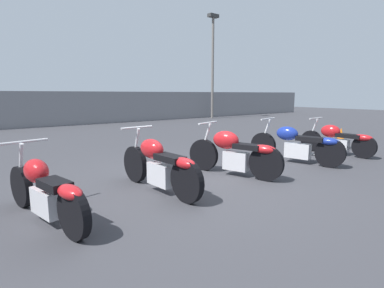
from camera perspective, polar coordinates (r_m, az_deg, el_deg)
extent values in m
plane|color=#38383D|center=(5.56, 1.63, -6.97)|extent=(60.00, 60.00, 0.00)
cube|color=gray|center=(16.18, -25.35, 6.03)|extent=(40.00, 0.04, 1.71)
cylinder|color=slate|center=(19.88, 3.95, 14.03)|extent=(0.16, 0.16, 6.32)
cube|color=#333333|center=(20.40, 4.06, 23.19)|extent=(0.70, 0.35, 0.20)
cylinder|color=black|center=(4.88, -29.69, -7.04)|extent=(0.22, 0.59, 0.58)
cylinder|color=black|center=(3.57, -21.61, -12.25)|extent=(0.22, 0.59, 0.58)
cube|color=silver|center=(4.16, -25.88, -9.91)|extent=(0.30, 0.56, 0.32)
ellipsoid|color=red|center=(4.29, -27.55, -4.55)|extent=(0.35, 0.50, 0.31)
cube|color=black|center=(3.85, -24.69, -7.01)|extent=(0.33, 0.51, 0.10)
ellipsoid|color=red|center=(3.54, -22.22, -8.48)|extent=(0.28, 0.47, 0.16)
cylinder|color=silver|center=(4.66, -29.93, 0.31)|extent=(0.72, 0.18, 0.04)
cylinder|color=silver|center=(4.76, -29.81, -3.45)|extent=(0.10, 0.25, 0.63)
cylinder|color=silver|center=(4.09, -23.42, -10.90)|extent=(0.19, 0.61, 0.07)
cylinder|color=black|center=(5.52, -10.76, -3.77)|extent=(0.15, 0.66, 0.65)
cylinder|color=black|center=(4.39, -1.00, -7.08)|extent=(0.15, 0.66, 0.65)
cube|color=silver|center=(4.89, -5.96, -5.79)|extent=(0.24, 0.53, 0.36)
ellipsoid|color=red|center=(5.00, -7.67, -0.90)|extent=(0.32, 0.56, 0.33)
cube|color=black|center=(4.62, -4.26, -2.71)|extent=(0.28, 0.57, 0.10)
ellipsoid|color=red|center=(4.36, -1.44, -3.66)|extent=(0.23, 0.45, 0.16)
cylinder|color=silver|center=(5.33, -10.43, 3.12)|extent=(0.61, 0.08, 0.04)
cylinder|color=silver|center=(5.42, -10.60, -0.39)|extent=(0.07, 0.26, 0.66)
cylinder|color=silver|center=(4.86, -3.80, -6.63)|extent=(0.12, 0.65, 0.07)
cylinder|color=black|center=(6.25, 2.23, -2.07)|extent=(0.29, 0.65, 0.65)
cylinder|color=black|center=(5.64, 13.94, -3.61)|extent=(0.29, 0.65, 0.65)
cube|color=silver|center=(5.89, 8.36, -3.20)|extent=(0.34, 0.53, 0.36)
ellipsoid|color=red|center=(5.92, 6.45, 0.78)|extent=(0.45, 0.61, 0.36)
cube|color=black|center=(5.73, 10.50, -0.51)|extent=(0.39, 0.57, 0.10)
ellipsoid|color=red|center=(5.60, 13.57, -0.96)|extent=(0.32, 0.48, 0.16)
cylinder|color=silver|center=(6.09, 3.06, 4.06)|extent=(0.64, 0.23, 0.04)
cylinder|color=silver|center=(6.16, 2.64, 0.96)|extent=(0.12, 0.26, 0.66)
cylinder|color=silver|center=(5.95, 10.04, -3.76)|extent=(0.24, 0.57, 0.07)
cylinder|color=black|center=(7.65, 13.39, -0.24)|extent=(0.24, 0.64, 0.63)
cylinder|color=black|center=(7.12, 24.82, -1.59)|extent=(0.24, 0.64, 0.63)
cube|color=silver|center=(7.33, 19.46, -1.21)|extent=(0.33, 0.60, 0.35)
ellipsoid|color=navy|center=(7.36, 17.67, 1.94)|extent=(0.39, 0.56, 0.32)
cube|color=black|center=(7.19, 21.58, 0.91)|extent=(0.37, 0.63, 0.10)
ellipsoid|color=navy|center=(7.09, 24.57, 0.47)|extent=(0.30, 0.47, 0.16)
cylinder|color=silver|center=(7.53, 14.27, 4.69)|extent=(0.70, 0.20, 0.04)
cylinder|color=silver|center=(7.58, 13.83, 2.20)|extent=(0.11, 0.26, 0.65)
cylinder|color=silver|center=(7.40, 20.89, -1.69)|extent=(0.24, 0.73, 0.07)
cylinder|color=black|center=(9.04, 21.72, 0.60)|extent=(0.14, 0.58, 0.57)
cylinder|color=black|center=(8.52, 29.97, -0.50)|extent=(0.14, 0.58, 0.57)
cube|color=silver|center=(8.74, 26.12, -0.17)|extent=(0.24, 0.51, 0.31)
ellipsoid|color=red|center=(8.78, 24.88, 2.25)|extent=(0.32, 0.53, 0.33)
cube|color=black|center=(8.62, 27.68, 1.37)|extent=(0.28, 0.60, 0.10)
ellipsoid|color=red|center=(8.51, 29.78, 1.06)|extent=(0.23, 0.45, 0.16)
cylinder|color=silver|center=(8.93, 22.54, 4.56)|extent=(0.70, 0.09, 0.04)
cylinder|color=silver|center=(8.98, 22.12, 2.57)|extent=(0.07, 0.25, 0.62)
cylinder|color=silver|center=(8.81, 27.22, -0.56)|extent=(0.12, 0.66, 0.07)
cone|color=orange|center=(10.69, 26.47, 1.40)|extent=(0.32, 0.32, 0.51)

